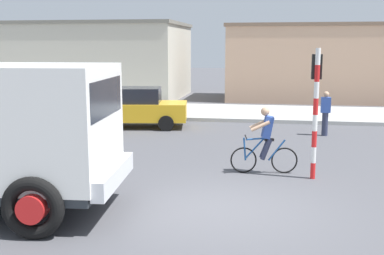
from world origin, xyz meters
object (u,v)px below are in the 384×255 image
at_px(cyclist, 265,140).
at_px(car_red_near, 136,107).
at_px(pedestrian_near_kerb, 325,113).
at_px(traffic_light_pole, 316,95).

xyz_separation_m(cyclist, car_red_near, (-5.23, 6.20, -0.05)).
bearing_deg(car_red_near, pedestrian_near_kerb, -4.79).
bearing_deg(pedestrian_near_kerb, car_red_near, 175.21).
bearing_deg(cyclist, car_red_near, 130.13).
bearing_deg(car_red_near, cyclist, -49.87).
distance_m(traffic_light_pole, pedestrian_near_kerb, 6.02).
relative_size(cyclist, pedestrian_near_kerb, 1.06).
bearing_deg(car_red_near, traffic_light_pole, -45.06).
distance_m(cyclist, traffic_light_pole, 1.71).
height_order(cyclist, car_red_near, cyclist).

